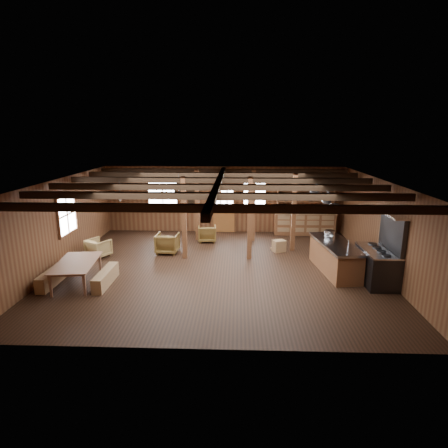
# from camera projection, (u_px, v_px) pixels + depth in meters

# --- Properties ---
(room) EXTENTS (10.04, 9.04, 2.84)m
(room) POSITION_uv_depth(u_px,v_px,m) (218.00, 226.00, 11.52)
(room) COLOR black
(room) RESTS_ON ground
(ceiling_joists) EXTENTS (9.80, 8.82, 0.18)m
(ceiling_joists) POSITION_uv_depth(u_px,v_px,m) (218.00, 184.00, 11.38)
(ceiling_joists) COLOR black
(ceiling_joists) RESTS_ON ceiling
(timber_posts) EXTENTS (3.95, 2.35, 2.80)m
(timber_posts) POSITION_uv_depth(u_px,v_px,m) (236.00, 212.00, 13.52)
(timber_posts) COLOR #472614
(timber_posts) RESTS_ON floor
(back_door) EXTENTS (1.02, 0.08, 2.15)m
(back_door) POSITION_uv_depth(u_px,v_px,m) (224.00, 212.00, 15.96)
(back_door) COLOR brown
(back_door) RESTS_ON floor
(window_back_left) EXTENTS (1.32, 0.06, 1.32)m
(window_back_left) POSITION_uv_depth(u_px,v_px,m) (163.00, 195.00, 15.89)
(window_back_left) COLOR white
(window_back_left) RESTS_ON wall_back
(window_back_right) EXTENTS (1.02, 0.06, 1.32)m
(window_back_right) POSITION_uv_depth(u_px,v_px,m) (255.00, 195.00, 15.74)
(window_back_right) COLOR white
(window_back_right) RESTS_ON wall_back
(window_left) EXTENTS (0.14, 1.24, 1.32)m
(window_left) POSITION_uv_depth(u_px,v_px,m) (67.00, 215.00, 12.14)
(window_left) COLOR white
(window_left) RESTS_ON wall_back
(notice_boards) EXTENTS (1.08, 0.03, 0.90)m
(notice_boards) POSITION_uv_depth(u_px,v_px,m) (188.00, 194.00, 15.83)
(notice_boards) COLOR silver
(notice_boards) RESTS_ON wall_back
(back_counter) EXTENTS (2.55, 0.60, 2.45)m
(back_counter) POSITION_uv_depth(u_px,v_px,m) (305.00, 220.00, 15.66)
(back_counter) COLOR brown
(back_counter) RESTS_ON floor
(pendant_lamps) EXTENTS (1.86, 2.36, 0.66)m
(pendant_lamps) POSITION_uv_depth(u_px,v_px,m) (152.00, 193.00, 12.36)
(pendant_lamps) COLOR #29292B
(pendant_lamps) RESTS_ON ceiling
(pot_rack) EXTENTS (0.39, 3.00, 0.40)m
(pot_rack) POSITION_uv_depth(u_px,v_px,m) (322.00, 196.00, 11.47)
(pot_rack) COLOR #29292B
(pot_rack) RESTS_ON ceiling
(kitchen_island) EXTENTS (1.20, 2.59, 1.20)m
(kitchen_island) POSITION_uv_depth(u_px,v_px,m) (335.00, 257.00, 11.50)
(kitchen_island) COLOR brown
(kitchen_island) RESTS_ON floor
(step_stool) EXTENTS (0.57, 0.50, 0.42)m
(step_stool) POSITION_uv_depth(u_px,v_px,m) (279.00, 246.00, 13.48)
(step_stool) COLOR #916642
(step_stool) RESTS_ON floor
(commercial_range) EXTENTS (0.86, 1.68, 2.08)m
(commercial_range) POSITION_uv_depth(u_px,v_px,m) (380.00, 261.00, 10.63)
(commercial_range) COLOR #29292B
(commercial_range) RESTS_ON floor
(dining_table) EXTENTS (1.26, 1.99, 0.66)m
(dining_table) POSITION_uv_depth(u_px,v_px,m) (79.00, 273.00, 10.60)
(dining_table) COLOR brown
(dining_table) RESTS_ON floor
(bench_wall) EXTENTS (0.29, 1.54, 0.42)m
(bench_wall) POSITION_uv_depth(u_px,v_px,m) (53.00, 277.00, 10.65)
(bench_wall) COLOR #916642
(bench_wall) RESTS_ON floor
(bench_aisle) EXTENTS (0.28, 1.51, 0.41)m
(bench_aisle) POSITION_uv_depth(u_px,v_px,m) (106.00, 278.00, 10.60)
(bench_aisle) COLOR #916642
(bench_aisle) RESTS_ON floor
(armchair_a) EXTENTS (0.80, 0.82, 0.71)m
(armchair_a) POSITION_uv_depth(u_px,v_px,m) (167.00, 243.00, 13.31)
(armchair_a) COLOR brown
(armchair_a) RESTS_ON floor
(armchair_b) EXTENTS (0.74, 0.76, 0.64)m
(armchair_b) POSITION_uv_depth(u_px,v_px,m) (207.00, 234.00, 14.69)
(armchair_b) COLOR brown
(armchair_b) RESTS_ON floor
(armchair_c) EXTENTS (0.93, 0.94, 0.63)m
(armchair_c) POSITION_uv_depth(u_px,v_px,m) (99.00, 248.00, 12.91)
(armchair_c) COLOR olive
(armchair_c) RESTS_ON floor
(counter_pot) EXTENTS (0.33, 0.33, 0.20)m
(counter_pot) POSITION_uv_depth(u_px,v_px,m) (330.00, 233.00, 12.04)
(counter_pot) COLOR silver
(counter_pot) RESTS_ON kitchen_island
(bowl) EXTENTS (0.37, 0.37, 0.07)m
(bowl) POSITION_uv_depth(u_px,v_px,m) (329.00, 237.00, 11.90)
(bowl) COLOR silver
(bowl) RESTS_ON kitchen_island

